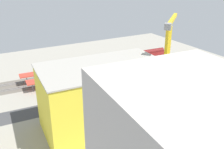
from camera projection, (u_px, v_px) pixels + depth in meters
ground_plane at (117, 88)px, 108.31m from camera, size 153.47×153.47×0.00m
rail_bed at (96, 72)px, 125.42m from camera, size 96.51×18.91×0.01m
street_asphalt at (123, 92)px, 104.29m from camera, size 96.26×14.03×0.01m
track_rails at (96, 72)px, 125.35m from camera, size 95.79×12.49×0.12m
platform_canopy_near at (80, 74)px, 112.25m from camera, size 46.77×7.73×4.37m
platform_canopy_far at (83, 66)px, 120.71m from camera, size 59.07×7.93×4.66m
locomotive at (114, 63)px, 132.67m from camera, size 14.21×3.52×5.15m
passenger_coach at (151, 54)px, 142.92m from camera, size 16.78×3.89×5.87m
parked_car_0 at (138, 83)px, 111.16m from camera, size 4.68×2.22×1.61m
parked_car_1 at (125, 86)px, 108.40m from camera, size 4.39×1.99×1.62m
parked_car_2 at (113, 89)px, 105.77m from camera, size 4.23×2.06×1.65m
parked_car_3 at (100, 92)px, 102.61m from camera, size 4.81×2.08×1.58m
parked_car_4 at (86, 95)px, 100.45m from camera, size 4.78×2.19×1.74m
construction_building at (103, 97)px, 78.07m from camera, size 38.25×23.12×20.56m
construction_roof_slab at (103, 66)px, 74.09m from camera, size 38.88×23.75×0.40m
tower_crane at (167, 57)px, 87.40m from camera, size 20.00×18.47×31.91m
box_truck_0 at (115, 92)px, 100.67m from camera, size 10.30×3.70×3.50m
box_truck_1 at (75, 104)px, 91.36m from camera, size 8.90×3.48×3.60m
box_truck_2 at (77, 101)px, 93.71m from camera, size 9.35×2.95×3.57m
street_tree_0 at (69, 100)px, 86.71m from camera, size 5.38×5.38×8.06m
street_tree_1 at (91, 98)px, 90.98m from camera, size 4.11×4.11×6.27m
street_tree_2 at (121, 91)px, 96.48m from camera, size 4.46×4.46×6.39m
street_tree_3 at (167, 78)px, 106.65m from camera, size 6.10×6.10×7.84m
street_tree_4 at (60, 101)px, 84.70m from camera, size 5.78×5.78×8.86m
street_tree_5 at (189, 71)px, 112.05m from camera, size 4.68×4.68×7.90m
traffic_light at (109, 92)px, 94.86m from camera, size 0.50×0.36×6.37m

